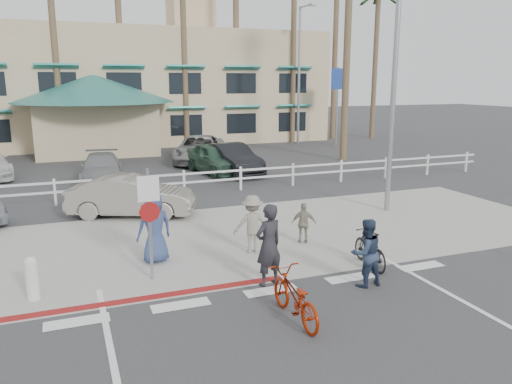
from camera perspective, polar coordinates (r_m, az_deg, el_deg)
name	(u,v)px	position (r m, az deg, el deg)	size (l,w,h in m)	color
ground	(282,302)	(10.58, 3.04, -12.47)	(140.00, 140.00, 0.00)	#333335
bike_path	(330,350)	(9.00, 8.51, -17.38)	(12.00, 16.00, 0.01)	#333335
sidewalk_plaza	(219,239)	(14.51, -4.29, -5.39)	(22.00, 7.00, 0.01)	gray
cross_street	(186,207)	(18.23, -7.97, -1.73)	(40.00, 5.00, 0.01)	#333335
parking_lot	(145,166)	(27.38, -12.60, 2.89)	(50.00, 16.00, 0.01)	#333335
curb_red	(127,301)	(10.93, -14.54, -11.98)	(7.00, 0.25, 0.02)	maroon
rail_fence	(186,183)	(20.13, -7.95, 1.08)	(29.40, 0.16, 1.00)	silver
building	(141,65)	(40.19, -13.05, 13.97)	(28.00, 16.00, 11.30)	#CEB58D
sign_post	(150,219)	(11.46, -12.07, -3.02)	(0.50, 0.10, 2.90)	gray
bollard_0	(32,278)	(11.48, -24.22, -8.99)	(0.26, 0.26, 0.95)	silver
streetlight_0	(394,80)	(17.66, 15.51, 12.22)	(0.60, 2.00, 9.00)	gray
streetlight_1	(299,77)	(36.41, 4.93, 12.99)	(0.60, 2.00, 9.50)	gray
info_sign	(337,105)	(35.63, 9.24, 9.75)	(1.20, 0.16, 5.60)	navy
palm_3	(54,38)	(33.82, -22.09, 16.00)	(4.00, 4.00, 14.00)	#143417
palm_4	(120,33)	(35.08, -15.32, 17.12)	(4.00, 4.00, 15.00)	#143417
palm_5	(184,49)	(34.71, -8.21, 15.82)	(4.00, 4.00, 13.00)	#143417
palm_6	(236,22)	(36.95, -2.30, 18.85)	(4.00, 4.00, 17.00)	#143417
palm_7	(293,45)	(37.40, 4.30, 16.44)	(4.00, 4.00, 14.00)	#143417
palm_8	(335,40)	(40.17, 9.06, 16.77)	(4.00, 4.00, 15.00)	#143417
palm_9	(376,54)	(40.85, 13.51, 15.11)	(4.00, 4.00, 13.00)	#143417
palm_11	(348,33)	(29.01, 10.43, 17.39)	(4.00, 4.00, 14.00)	#143417
bike_red	(294,297)	(9.67, 4.41, -11.88)	(0.64, 1.83, 0.96)	#891B03
rider_red	(269,245)	(11.06, 1.45, -6.09)	(0.68, 0.45, 1.88)	#232227
bike_black	(370,249)	(12.58, 12.89, -6.32)	(0.44, 1.56, 0.94)	black
rider_black	(366,253)	(11.33, 12.45, -6.80)	(0.75, 0.59, 1.55)	#25334D
pedestrian_a	(252,224)	(13.20, -0.42, -3.69)	(1.00, 0.58, 1.55)	gray
pedestrian_child	(304,223)	(14.02, 5.49, -3.58)	(0.69, 0.29, 1.17)	gray
pedestrian_b	(154,227)	(12.72, -11.55, -3.98)	(0.89, 0.58, 1.81)	navy
car_white_sedan	(131,196)	(17.27, -14.05, -0.46)	(1.46, 4.17, 1.38)	gray
lot_car_1	(102,168)	(23.46, -17.24, 2.60)	(1.78, 4.37, 1.27)	gray
lot_car_2	(215,158)	(24.68, -4.66, 3.85)	(1.75, 4.34, 1.48)	#2B4B3A
lot_car_3	(231,159)	(24.56, -2.82, 3.81)	(1.55, 4.44, 1.46)	black
lot_car_5	(200,149)	(28.10, -6.46, 4.89)	(2.47, 5.37, 1.49)	gray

